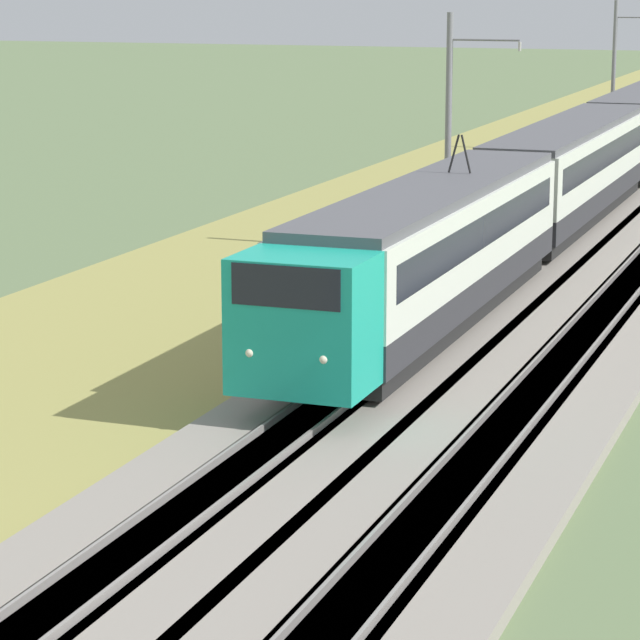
{
  "coord_description": "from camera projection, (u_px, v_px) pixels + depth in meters",
  "views": [
    {
      "loc": [
        -12.33,
        -10.93,
        9.4
      ],
      "look_at": [
        17.34,
        0.0,
        2.29
      ],
      "focal_mm": 85.0,
      "sensor_mm": 36.0,
      "label": 1
    }
  ],
  "objects": [
    {
      "name": "catenary_mast_mid",
      "position": [
        450.0,
        133.0,
        51.57
      ],
      "size": [
        0.22,
        2.56,
        8.35
      ],
      "color": "slate",
      "rests_on": "ground"
    },
    {
      "name": "passenger_train",
      "position": [
        615.0,
        141.0,
        67.04
      ],
      "size": [
        79.28,
        2.95,
        5.2
      ],
      "rotation": [
        0.0,
        0.0,
        3.14
      ],
      "color": "#19A88E",
      "rests_on": "ground"
    },
    {
      "name": "grass_verge",
      "position": [
        430.0,
        202.0,
        65.14
      ],
      "size": [
        240.0,
        12.8,
        0.12
      ],
      "color": "#99934C",
      "rests_on": "ground"
    },
    {
      "name": "ballast_main",
      "position": [
        592.0,
        208.0,
        62.77
      ],
      "size": [
        240.0,
        4.4,
        0.3
      ],
      "color": "gray",
      "rests_on": "ground"
    },
    {
      "name": "catenary_mast_far",
      "position": [
        614.0,
        76.0,
        82.32
      ],
      "size": [
        0.22,
        2.56,
        8.35
      ],
      "color": "slate",
      "rests_on": "ground"
    },
    {
      "name": "track_main",
      "position": [
        592.0,
        208.0,
        62.77
      ],
      "size": [
        240.0,
        1.57,
        0.45
      ],
      "color": "#4C4238",
      "rests_on": "ground"
    }
  ]
}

